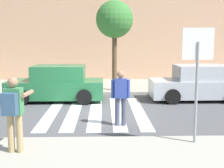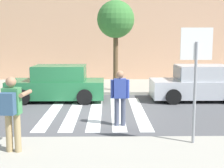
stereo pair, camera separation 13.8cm
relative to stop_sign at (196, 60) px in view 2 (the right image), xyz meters
name	(u,v)px [view 2 (the right image)]	position (x,y,z in m)	size (l,w,h in m)	color
ground_plane	(96,113)	(-2.56, 3.70, -2.20)	(120.00, 120.00, 0.00)	#4C4C4F
sidewalk_far	(99,86)	(-2.56, 9.70, -2.13)	(60.00, 4.80, 0.14)	#9E998C
building_facade_far	(101,20)	(-2.56, 14.10, 1.74)	(56.00, 4.00, 7.86)	tan
crosswalk_stripe_0	(53,112)	(-4.16, 3.90, -2.19)	(0.44, 5.20, 0.01)	silver
crosswalk_stripe_1	(74,112)	(-3.36, 3.90, -2.19)	(0.44, 5.20, 0.01)	silver
crosswalk_stripe_2	(96,112)	(-2.56, 3.90, -2.19)	(0.44, 5.20, 0.01)	silver
crosswalk_stripe_3	(117,112)	(-1.76, 3.90, -2.19)	(0.44, 5.20, 0.01)	silver
crosswalk_stripe_4	(139,111)	(-0.96, 3.90, -2.19)	(0.44, 5.20, 0.01)	silver
stop_sign	(196,60)	(0.00, 0.00, 0.00)	(0.76, 0.08, 2.82)	gray
photographer_with_backpack	(12,108)	(-4.26, -0.59, -1.03)	(0.64, 0.89, 1.72)	tan
pedestrian_crossing	(120,95)	(-1.73, 2.04, -1.22)	(0.58, 0.24, 1.72)	#474C60
parked_car_green	(58,84)	(-4.28, 6.00, -1.47)	(4.10, 1.92, 1.55)	#236B3D
parked_car_silver	(199,84)	(1.91, 6.00, -1.47)	(4.10, 1.92, 1.55)	#B7BABF
street_tree_center	(116,20)	(-1.70, 8.02, 1.38)	(1.83, 1.83, 4.40)	brown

